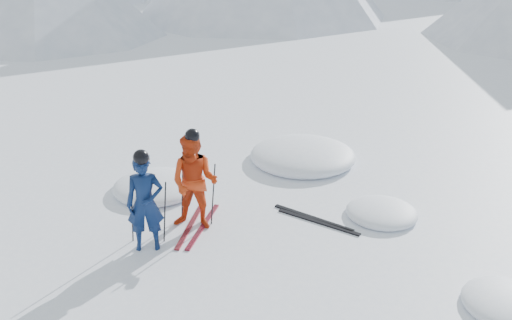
# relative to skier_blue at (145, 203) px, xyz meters

# --- Properties ---
(ground) EXTENTS (160.00, 160.00, 0.00)m
(ground) POSITION_rel_skier_blue_xyz_m (3.03, 0.98, -0.86)
(ground) COLOR white
(ground) RESTS_ON ground
(skier_blue) EXTENTS (0.70, 0.55, 1.71)m
(skier_blue) POSITION_rel_skier_blue_xyz_m (0.00, 0.00, 0.00)
(skier_blue) COLOR #0B1D47
(skier_blue) RESTS_ON ground
(skier_red) EXTENTS (0.94, 0.76, 1.81)m
(skier_red) POSITION_rel_skier_blue_xyz_m (0.67, 0.80, 0.05)
(skier_red) COLOR red
(skier_red) RESTS_ON ground
(pole_blue_left) EXTENTS (0.12, 0.08, 1.14)m
(pole_blue_left) POSITION_rel_skier_blue_xyz_m (-0.30, 0.15, -0.29)
(pole_blue_left) COLOR black
(pole_blue_left) RESTS_ON ground
(pole_blue_right) EXTENTS (0.12, 0.07, 1.14)m
(pole_blue_right) POSITION_rel_skier_blue_xyz_m (0.25, 0.25, -0.29)
(pole_blue_right) COLOR black
(pole_blue_right) RESTS_ON ground
(pole_red_left) EXTENTS (0.12, 0.10, 1.20)m
(pole_red_left) POSITION_rel_skier_blue_xyz_m (0.37, 1.05, -0.25)
(pole_red_left) COLOR black
(pole_red_left) RESTS_ON ground
(pole_red_right) EXTENTS (0.12, 0.09, 1.20)m
(pole_red_right) POSITION_rel_skier_blue_xyz_m (0.97, 0.95, -0.25)
(pole_red_right) COLOR black
(pole_red_right) RESTS_ON ground
(ski_worn_left) EXTENTS (0.18, 1.70, 0.03)m
(ski_worn_left) POSITION_rel_skier_blue_xyz_m (0.55, 0.80, -0.84)
(ski_worn_left) COLOR black
(ski_worn_left) RESTS_ON ground
(ski_worn_right) EXTENTS (0.30, 1.70, 0.03)m
(ski_worn_right) POSITION_rel_skier_blue_xyz_m (0.79, 0.80, -0.84)
(ski_worn_right) COLOR black
(ski_worn_right) RESTS_ON ground
(ski_loose_a) EXTENTS (1.53, 0.91, 0.03)m
(ski_loose_a) POSITION_rel_skier_blue_xyz_m (2.81, 1.34, -0.84)
(ski_loose_a) COLOR black
(ski_loose_a) RESTS_ON ground
(ski_loose_b) EXTENTS (1.55, 0.86, 0.03)m
(ski_loose_b) POSITION_rel_skier_blue_xyz_m (2.91, 1.19, -0.84)
(ski_loose_b) COLOR black
(ski_loose_b) RESTS_ON ground
(snow_lumps) EXTENTS (7.75, 7.08, 0.55)m
(snow_lumps) POSITION_rel_skier_blue_xyz_m (2.28, 3.03, -0.86)
(snow_lumps) COLOR white
(snow_lumps) RESTS_ON ground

